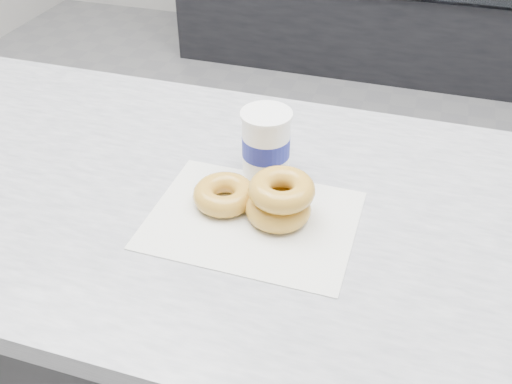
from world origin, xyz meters
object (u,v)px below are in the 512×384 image
donut_stack (280,199)px  donut_single (224,194)px  counter (240,356)px  coffee_cup (266,142)px

donut_stack → donut_single: bearing=175.4°
counter → coffee_cup: size_ratio=24.70×
donut_single → coffee_cup: (0.04, 0.12, 0.04)m
counter → donut_stack: size_ratio=19.73×
coffee_cup → donut_stack: bearing=-49.0°
coffee_cup → donut_single: bearing=-94.1°
donut_single → coffee_cup: coffee_cup is taller
donut_single → donut_stack: bearing=-4.6°
donut_single → coffee_cup: size_ratio=0.87×
counter → donut_stack: 0.50m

